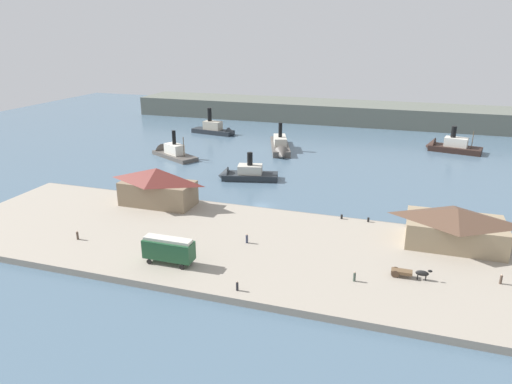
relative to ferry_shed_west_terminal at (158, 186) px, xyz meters
name	(u,v)px	position (x,y,z in m)	size (l,w,h in m)	color
ground_plane	(261,206)	(20.91, 9.02, -5.43)	(320.00, 320.00, 0.00)	slate
quay_promenade	(225,243)	(20.91, -12.98, -4.83)	(110.00, 36.00, 1.20)	#9E9384
seawall_edge	(256,209)	(20.91, 5.42, -4.93)	(110.00, 0.80, 1.00)	gray
ferry_shed_west_terminal	(158,186)	(0.00, 0.00, 0.00)	(16.27, 7.85, 8.33)	#847056
ferry_shed_central_terminal	(456,226)	(60.63, -1.70, -0.77)	(16.94, 10.79, 6.83)	#998466
street_tram	(169,249)	(15.47, -24.16, -1.60)	(8.51, 2.95, 4.54)	#1E4C2D
horse_cart	(409,272)	(53.25, -16.88, -3.31)	(6.04, 1.46, 1.87)	brown
pedestrian_at_waters_edge	(354,277)	(45.32, -20.60, -3.49)	(0.40, 0.40, 1.63)	#3D4C42
pedestrian_near_west_shed	(77,235)	(-5.06, -21.06, -3.46)	(0.42, 0.42, 1.69)	#4C3D33
pedestrian_by_tram	(247,239)	(25.08, -12.75, -3.43)	(0.44, 0.44, 1.77)	#33384C
pedestrian_walking_west	(501,279)	(66.59, -14.45, -3.50)	(0.40, 0.40, 1.60)	#4C3D33
pedestrian_standing_center	(237,286)	(29.16, -28.78, -3.53)	(0.38, 0.38, 1.55)	#232328
mooring_post_center_west	(342,217)	(39.73, 4.14, -3.78)	(0.44, 0.44, 0.90)	black
mooring_post_west	(368,220)	(45.07, 4.19, -3.78)	(0.44, 0.44, 0.90)	black
ferry_mid_harbor	(170,152)	(-19.81, 42.53, -4.16)	(19.00, 13.81, 10.56)	#514C47
ferry_near_quay	(280,147)	(11.57, 59.40, -3.92)	(12.88, 25.45, 10.62)	#514C47
ferry_departing_north	(216,130)	(-18.66, 77.62, -3.66)	(18.77, 7.66, 11.08)	#23282D
ferry_moored_east	(243,174)	(10.30, 26.90, -4.03)	(16.67, 8.74, 9.04)	#23282D
ferry_approaching_west	(448,146)	(63.87, 77.03, -3.90)	(18.31, 9.85, 10.43)	black
far_headland	(338,112)	(20.91, 119.02, -1.43)	(180.00, 24.00, 8.00)	#60665B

